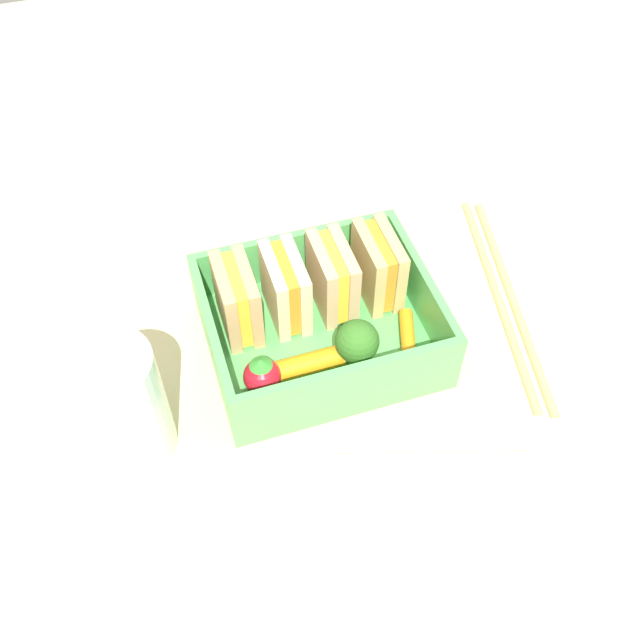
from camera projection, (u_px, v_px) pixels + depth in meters
The scene contains 14 objects.
ground_plane at pixel (320, 351), 53.56cm from camera, with size 120.00×120.00×2.00cm, color beige.
bento_tray at pixel (320, 338), 52.32cm from camera, with size 15.98×13.35×1.20cm, color #54B058.
bento_rim at pixel (320, 315), 50.26cm from camera, with size 15.98×13.35×4.12cm.
sandwich_left at pixel (237, 300), 50.28cm from camera, with size 2.49×5.20×5.45cm.
sandwich_center_left at pixel (285, 288), 50.96cm from camera, with size 2.49×5.20×5.45cm.
sandwich_center at pixel (332, 277), 51.64cm from camera, with size 2.49×5.20×5.45cm.
sandwich_center_right at pixel (378, 266), 52.33cm from camera, with size 2.49×5.20×5.45cm.
strawberry_far_left at pixel (262, 376), 47.76cm from camera, with size 2.60×2.60×3.20cm.
carrot_stick_far_left at pixel (305, 365), 49.13cm from camera, with size 1.53×1.53×5.33cm, color orange.
broccoli_floret at pixel (357, 342), 48.53cm from camera, with size 3.07×3.07×3.87cm.
carrot_stick_left at pixel (408, 342), 50.69cm from camera, with size 1.02×1.02×5.47cm, color orange.
chopstick_pair at pixel (507, 297), 55.16cm from camera, with size 6.09×21.46×0.70cm.
drinking_glass at pixel (121, 406), 43.93cm from camera, with size 5.52×5.52×9.21cm, color silver.
folded_napkin at pixel (446, 533), 43.34cm from camera, with size 13.44×11.02×0.40cm, color silver.
Camera 1 is at (-9.77, -30.48, 42.01)cm, focal length 40.00 mm.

